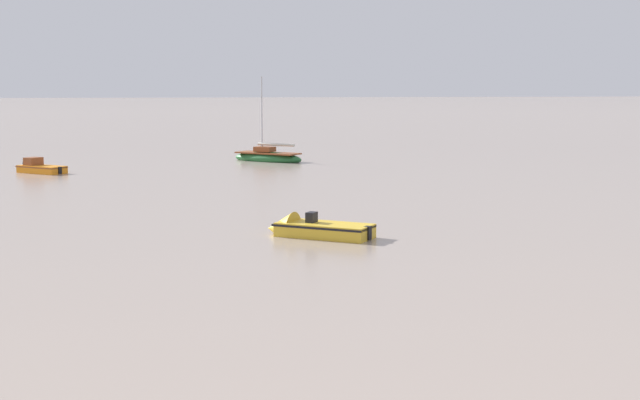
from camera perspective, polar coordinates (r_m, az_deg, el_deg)
The scene contains 3 objects.
motorboat_moored_2 at distance 68.74m, azimuth -17.44°, elevation 1.86°, with size 4.26×3.93×1.64m.
motorboat_moored_4 at distance 38.51m, azimuth -0.67°, elevation -1.94°, with size 4.84×3.99×1.62m.
sailboat_moored_1 at distance 75.29m, azimuth -3.30°, elevation 2.69°, with size 6.28×5.74×7.30m.
Camera 1 is at (-1.42, -0.72, 6.47)m, focal length 50.93 mm.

